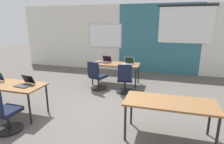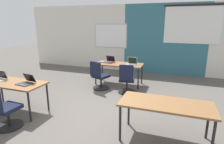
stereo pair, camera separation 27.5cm
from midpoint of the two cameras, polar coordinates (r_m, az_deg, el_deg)
name	(u,v)px [view 1 (the left image)]	position (r m, az deg, el deg)	size (l,w,h in m)	color
ground_plane	(92,111)	(4.70, -7.76, -11.67)	(24.00, 24.00, 0.00)	#56514C
back_wall_assembly	(129,38)	(8.23, 4.15, 10.09)	(10.00, 0.27, 2.80)	silver
desk_near_left	(10,87)	(4.98, -29.83, -3.86)	(1.60, 0.70, 0.72)	brown
desk_near_right	(170,105)	(3.53, 14.85, -9.54)	(1.60, 0.70, 0.72)	brown
desk_far_center	(116,65)	(6.44, -0.09, 2.03)	(1.60, 0.70, 0.72)	brown
laptop_near_left_inner	(25,83)	(4.68, -26.32, -3.14)	(0.37, 0.37, 0.22)	#333338
chair_near_left_inner	(4,114)	(4.30, -31.41, -10.90)	(0.52, 0.55, 0.92)	black
laptop_far_left	(106,61)	(6.58, -3.09, 3.26)	(0.38, 0.36, 0.23)	#333338
mousepad_far_left	(99,62)	(6.63, -5.09, 2.90)	(0.22, 0.19, 0.00)	navy
mouse_far_left	(99,62)	(6.63, -5.10, 3.06)	(0.08, 0.11, 0.03)	silver
chair_far_left	(97,78)	(5.98, -5.84, -1.85)	(0.56, 0.61, 0.92)	black
laptop_far_right	(128,63)	(6.31, 3.71, 2.77)	(0.36, 0.31, 0.24)	#9E9EA3
mouse_far_right	(135,64)	(6.27, 5.72, 2.32)	(0.09, 0.11, 0.03)	#B2B2B7
chair_far_right	(125,81)	(5.65, 2.50, -2.79)	(0.52, 0.57, 0.92)	black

